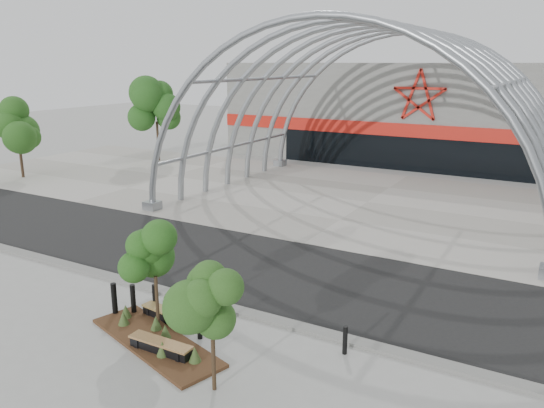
% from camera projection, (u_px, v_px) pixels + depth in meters
% --- Properties ---
extents(ground, '(140.00, 140.00, 0.00)m').
position_uv_depth(ground, '(215.00, 302.00, 18.37)').
color(ground, '#9C9B97').
rests_on(ground, ground).
extents(road, '(140.00, 7.00, 0.02)m').
position_uv_depth(road, '(266.00, 269.00, 21.31)').
color(road, black).
rests_on(road, ground).
extents(forecourt, '(60.00, 17.00, 0.04)m').
position_uv_depth(forecourt, '(367.00, 202.00, 31.40)').
color(forecourt, '#9F9A8F').
rests_on(forecourt, ground).
extents(kerb, '(60.00, 0.50, 0.12)m').
position_uv_depth(kerb, '(211.00, 303.00, 18.14)').
color(kerb, slate).
rests_on(kerb, ground).
extents(arena_building, '(34.00, 15.24, 8.00)m').
position_uv_depth(arena_building, '(441.00, 111.00, 45.46)').
color(arena_building, slate).
rests_on(arena_building, ground).
extents(vault_canopy, '(20.80, 15.80, 20.36)m').
position_uv_depth(vault_canopy, '(367.00, 202.00, 31.40)').
color(vault_canopy, '#90959A').
rests_on(vault_canopy, ground).
extents(planting_bed, '(5.27, 2.97, 0.53)m').
position_uv_depth(planting_bed, '(155.00, 338.00, 15.73)').
color(planting_bed, '#3C2517').
rests_on(planting_bed, ground).
extents(street_tree_0, '(1.49, 1.49, 3.39)m').
position_uv_depth(street_tree_0, '(154.00, 255.00, 15.97)').
color(street_tree_0, black).
rests_on(street_tree_0, ground).
extents(street_tree_1, '(1.34, 1.34, 3.18)m').
position_uv_depth(street_tree_1, '(212.00, 307.00, 12.90)').
color(street_tree_1, black).
rests_on(street_tree_1, ground).
extents(bench_0, '(1.98, 0.67, 0.41)m').
position_uv_depth(bench_0, '(167.00, 316.00, 16.93)').
color(bench_0, black).
rests_on(bench_0, ground).
extents(bench_1, '(2.04, 0.47, 0.43)m').
position_uv_depth(bench_1, '(161.00, 348.00, 15.04)').
color(bench_1, black).
rests_on(bench_1, ground).
extents(bollard_0, '(0.18, 0.18, 1.13)m').
position_uv_depth(bollard_0, '(114.00, 299.00, 17.28)').
color(bollard_0, black).
rests_on(bollard_0, ground).
extents(bollard_1, '(0.16, 0.16, 0.98)m').
position_uv_depth(bollard_1, '(155.00, 298.00, 17.55)').
color(bollard_1, black).
rests_on(bollard_1, ground).
extents(bollard_2, '(0.17, 0.17, 1.05)m').
position_uv_depth(bollard_2, '(133.00, 300.00, 17.36)').
color(bollard_2, black).
rests_on(bollard_2, ground).
extents(bollard_3, '(0.15, 0.15, 0.96)m').
position_uv_depth(bollard_3, '(200.00, 324.00, 15.85)').
color(bollard_3, black).
rests_on(bollard_3, ground).
extents(bollard_4, '(0.14, 0.14, 0.86)m').
position_uv_depth(bollard_4, '(345.00, 340.00, 15.03)').
color(bollard_4, black).
rests_on(bollard_4, ground).
extents(bg_tree_0, '(3.00, 3.00, 6.45)m').
position_uv_depth(bg_tree_0, '(156.00, 105.00, 43.49)').
color(bg_tree_0, black).
rests_on(bg_tree_0, ground).
extents(bg_tree_2, '(2.55, 2.55, 5.38)m').
position_uv_depth(bg_tree_2, '(17.00, 124.00, 37.18)').
color(bg_tree_2, black).
rests_on(bg_tree_2, ground).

